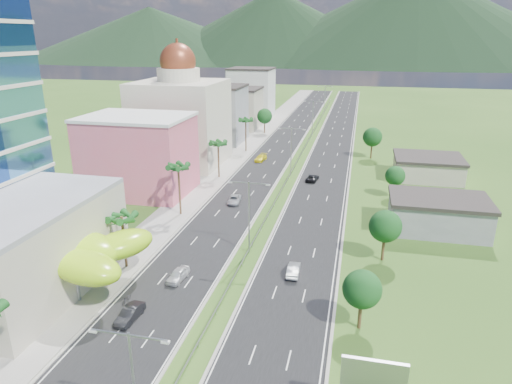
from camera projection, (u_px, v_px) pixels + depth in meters
The scene contains 36 objects.
ground at pixel (231, 287), 57.88m from camera, with size 500.00×500.00×0.00m, color #2D5119.
road_left at pixel (286, 138), 142.41m from camera, with size 11.00×260.00×0.04m, color black.
road_right at pixel (335, 140), 139.26m from camera, with size 11.00×260.00×0.04m, color black.
sidewalk_left at pixel (257, 136), 144.39m from camera, with size 7.00×260.00×0.12m, color gray.
median_guardrail at pixel (303, 150), 124.03m from camera, with size 0.10×216.06×0.76m.
streetlight_median_a at pixel (134, 383), 32.63m from camera, with size 6.04×0.25×11.00m.
streetlight_median_b at pixel (249, 210), 64.90m from camera, with size 6.04×0.25×11.00m.
streetlight_median_c at pixel (291, 147), 101.77m from camera, with size 6.04×0.25×11.00m.
streetlight_median_d at pixel (313, 114), 143.25m from camera, with size 6.04×0.25×11.00m.
streetlight_median_e at pixel (325, 97), 184.73m from camera, with size 6.04×0.25×11.00m.
lime_canopy at pixel (67, 250), 56.76m from camera, with size 18.00×15.00×7.40m.
pink_shophouse at pixel (139, 156), 90.81m from camera, with size 20.00×15.00×15.00m, color #DA5972.
domed_building at pixel (181, 118), 110.76m from camera, with size 20.00×20.00×28.70m.
midrise_grey at pixel (216, 115), 134.68m from camera, with size 16.00×15.00×16.00m, color gray.
midrise_beige at pixel (236, 109), 155.45m from camera, with size 16.00×15.00×13.00m, color #ABA38D.
midrise_white at pixel (251, 93), 175.84m from camera, with size 16.00×15.00×18.00m, color silver.
billboard at pixel (373, 379), 36.27m from camera, with size 5.20×0.35×6.20m.
shed_near at pixel (438, 216), 74.23m from camera, with size 15.00×10.00×5.00m, color gray.
shed_far at pixel (427, 168), 101.56m from camera, with size 14.00×12.00×4.40m, color #ABA38D.
palm_tree_b at pixel (122, 220), 60.68m from camera, with size 3.60×3.60×8.10m.
palm_tree_c at pixel (178, 169), 78.64m from camera, with size 3.60×3.60×9.60m.
palm_tree_d at pixel (218, 145), 100.16m from camera, with size 3.60×3.60×8.60m.
palm_tree_e at pixel (246, 121), 122.95m from camera, with size 3.60×3.60×9.40m.
leafy_tree_lfar at pixel (265, 116), 146.88m from camera, with size 4.90×4.90×8.05m.
leafy_tree_ra at pixel (362, 289), 48.35m from camera, with size 4.20×4.20×6.90m.
leafy_tree_rb at pixel (385, 226), 63.26m from camera, with size 4.55×4.55×7.47m.
leafy_tree_rc at pixel (395, 176), 88.70m from camera, with size 3.85×3.85×6.33m.
leafy_tree_rd at pixel (372, 137), 116.80m from camera, with size 4.90×4.90×8.05m.
mountain_ridge at pixel (410, 67), 460.07m from camera, with size 860.00×140.00×90.00m, color black, non-canonical shape.
car_white_near_left at pixel (178, 275), 59.34m from camera, with size 1.73×4.31×1.47m, color silver.
car_dark_left at pixel (130, 314), 50.98m from camera, with size 1.59×4.56×1.50m, color black.
car_silver_mid_left at pixel (234, 200), 86.67m from camera, with size 2.20×4.77×1.33m, color #9D9FA4.
car_yellow_far_left at pixel (261, 158), 115.76m from camera, with size 2.06×5.06×1.47m, color yellow.
car_silver_right at pixel (294, 270), 60.68m from camera, with size 1.52×4.36×1.44m, color #A0A4A8.
car_dark_far_right at pixel (312, 178), 99.94m from camera, with size 2.18×4.73×1.32m, color black.
motorcycle at pixel (126, 298), 54.40m from camera, with size 0.56×1.85×1.18m, color black.
Camera 1 is at (14.42, -48.79, 30.32)m, focal length 32.00 mm.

